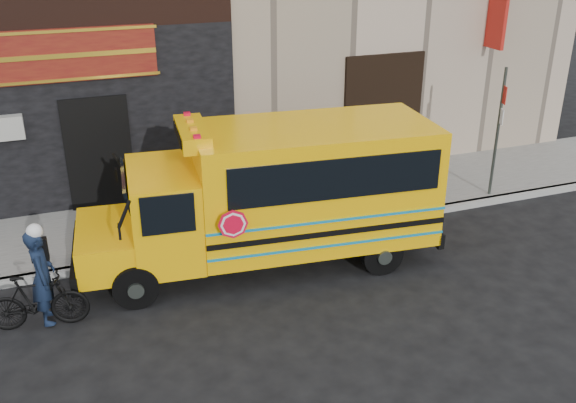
% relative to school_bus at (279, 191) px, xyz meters
% --- Properties ---
extents(ground, '(120.00, 120.00, 0.00)m').
position_rel_school_bus_xyz_m(ground, '(0.20, -1.74, -1.51)').
color(ground, black).
rests_on(ground, ground).
extents(curb, '(40.00, 0.20, 0.15)m').
position_rel_school_bus_xyz_m(curb, '(0.20, 0.86, -1.43)').
color(curb, '#9D9D98').
rests_on(curb, ground).
extents(sidewalk, '(40.00, 3.00, 0.15)m').
position_rel_school_bus_xyz_m(sidewalk, '(0.20, 2.36, -1.43)').
color(sidewalk, '#64625D').
rests_on(sidewalk, ground).
extents(school_bus, '(7.07, 2.79, 2.92)m').
position_rel_school_bus_xyz_m(school_bus, '(0.00, 0.00, 0.00)').
color(school_bus, black).
rests_on(school_bus, ground).
extents(sign_pole, '(0.12, 0.27, 3.22)m').
position_rel_school_bus_xyz_m(sign_pole, '(5.79, 1.06, 0.26)').
color(sign_pole, '#414943').
rests_on(sign_pole, ground).
extents(bicycle, '(1.69, 0.71, 0.99)m').
position_rel_school_bus_xyz_m(bicycle, '(-4.51, -0.74, -1.02)').
color(bicycle, black).
rests_on(bicycle, ground).
extents(cyclist, '(0.43, 0.63, 1.69)m').
position_rel_school_bus_xyz_m(cyclist, '(-4.37, -0.66, -0.67)').
color(cyclist, '#101B32').
rests_on(cyclist, ground).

